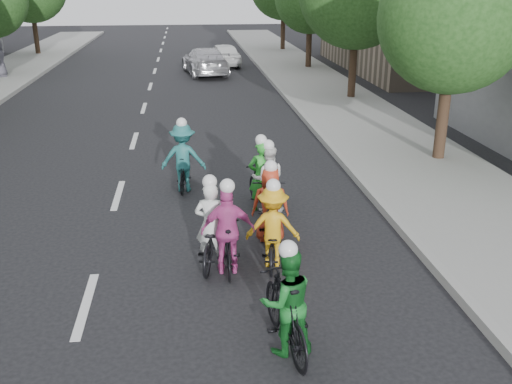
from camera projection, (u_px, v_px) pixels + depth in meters
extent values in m
plane|color=black|center=(86.00, 305.00, 9.17)|extent=(120.00, 120.00, 0.00)
cube|color=gray|center=(373.00, 131.00, 19.34)|extent=(4.00, 80.00, 0.15)
cube|color=#999993|center=(317.00, 132.00, 19.11)|extent=(0.18, 80.00, 0.18)
cylinder|color=black|center=(36.00, 37.00, 38.48)|extent=(0.32, 0.32, 2.48)
cylinder|color=black|center=(442.00, 123.00, 15.90)|extent=(0.32, 0.32, 2.27)
sphere|color=#1B4216|center=(454.00, 17.00, 14.90)|extent=(4.00, 4.00, 4.00)
cylinder|color=black|center=(352.00, 71.00, 24.23)|extent=(0.32, 0.32, 2.48)
cylinder|color=black|center=(309.00, 49.00, 32.63)|extent=(0.32, 0.32, 2.27)
cylinder|color=black|center=(283.00, 33.00, 40.96)|extent=(0.32, 0.32, 2.48)
imported|color=black|center=(211.00, 239.00, 10.41)|extent=(0.96, 1.86, 0.93)
imported|color=silver|center=(211.00, 225.00, 10.20)|extent=(0.64, 0.49, 1.59)
sphere|color=silver|center=(210.00, 182.00, 9.91)|extent=(0.26, 0.26, 0.26)
imported|color=black|center=(285.00, 312.00, 7.95)|extent=(0.78, 1.91, 1.11)
imported|color=#176824|center=(287.00, 302.00, 7.78)|extent=(0.83, 0.69, 1.56)
sphere|color=silver|center=(288.00, 250.00, 7.50)|extent=(0.26, 0.26, 0.26)
imported|color=black|center=(272.00, 242.00, 10.42)|extent=(0.80, 1.62, 0.81)
imported|color=gold|center=(273.00, 227.00, 10.20)|extent=(1.06, 0.72, 1.51)
sphere|color=silver|center=(273.00, 186.00, 9.93)|extent=(0.26, 0.26, 0.26)
imported|color=black|center=(228.00, 247.00, 10.15)|extent=(0.47, 1.49, 0.89)
imported|color=#CA4798|center=(228.00, 231.00, 9.93)|extent=(0.96, 0.43, 1.61)
sphere|color=silver|center=(227.00, 186.00, 9.64)|extent=(0.26, 0.26, 0.26)
imported|color=black|center=(270.00, 214.00, 11.37)|extent=(0.88, 2.00, 1.02)
imported|color=#B5351D|center=(270.00, 204.00, 11.19)|extent=(0.79, 0.56, 1.52)
sphere|color=silver|center=(271.00, 167.00, 10.92)|extent=(0.26, 0.26, 0.26)
imported|color=black|center=(260.00, 188.00, 12.89)|extent=(0.75, 1.67, 0.97)
imported|color=green|center=(261.00, 176.00, 12.69)|extent=(0.65, 0.49, 1.61)
sphere|color=silver|center=(261.00, 140.00, 12.40)|extent=(0.26, 0.26, 0.26)
imported|color=black|center=(267.00, 190.00, 12.83)|extent=(0.80, 1.82, 0.93)
imported|color=white|center=(268.00, 179.00, 12.64)|extent=(0.79, 0.64, 1.51)
sphere|color=silver|center=(268.00, 146.00, 12.37)|extent=(0.26, 0.26, 0.26)
imported|color=black|center=(184.00, 172.00, 14.07)|extent=(0.59, 1.51, 0.88)
imported|color=#226767|center=(183.00, 158.00, 13.84)|extent=(1.16, 0.75, 1.69)
sphere|color=silver|center=(182.00, 123.00, 13.53)|extent=(0.26, 0.26, 0.26)
imported|color=#BBBBC0|center=(205.00, 61.00, 31.01)|extent=(2.71, 5.20, 1.44)
imported|color=white|center=(224.00, 54.00, 34.10)|extent=(2.06, 4.12, 1.35)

